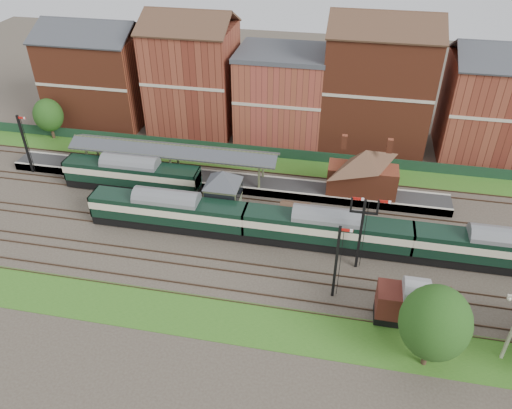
% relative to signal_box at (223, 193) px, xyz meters
% --- Properties ---
extents(ground, '(160.00, 160.00, 0.00)m').
position_rel_signal_box_xyz_m(ground, '(3.00, -3.25, -3.19)').
color(ground, '#473D33').
rests_on(ground, ground).
extents(grass_back, '(90.00, 4.50, 0.06)m').
position_rel_signal_box_xyz_m(grass_back, '(3.00, 12.75, -3.16)').
color(grass_back, '#2D6619').
rests_on(grass_back, ground).
extents(grass_front, '(90.00, 5.00, 0.06)m').
position_rel_signal_box_xyz_m(grass_front, '(3.00, -15.25, -3.16)').
color(grass_front, '#2D6619').
rests_on(grass_front, ground).
extents(fence, '(90.00, 0.12, 1.50)m').
position_rel_signal_box_xyz_m(fence, '(3.00, 14.75, -2.44)').
color(fence, '#193823').
rests_on(fence, ground).
extents(platform, '(55.00, 3.40, 1.00)m').
position_rel_signal_box_xyz_m(platform, '(-2.00, 6.50, -2.69)').
color(platform, '#2D2D2D').
rests_on(platform, ground).
extents(signal_box, '(5.40, 5.40, 6.00)m').
position_rel_signal_box_xyz_m(signal_box, '(0.00, 0.00, 0.00)').
color(signal_box, '#617754').
rests_on(signal_box, ground).
extents(brick_hut, '(3.20, 2.64, 2.94)m').
position_rel_signal_box_xyz_m(brick_hut, '(8.00, 0.00, -2.00)').
color(brick_hut, maroon).
rests_on(brick_hut, ground).
extents(station_building, '(8.10, 8.10, 5.90)m').
position_rel_signal_box_xyz_m(station_building, '(15.00, 6.50, 0.76)').
color(station_building, brown).
rests_on(station_building, platform).
extents(canopy, '(26.00, 3.89, 4.08)m').
position_rel_signal_box_xyz_m(canopy, '(-8.00, 6.50, 1.39)').
color(canopy, '#444E30').
rests_on(canopy, platform).
extents(semaphore_bracket, '(3.60, 0.25, 8.18)m').
position_rel_signal_box_xyz_m(semaphore_bracket, '(15.04, -5.75, 1.44)').
color(semaphore_bracket, black).
rests_on(semaphore_bracket, ground).
extents(semaphore_platform_end, '(1.23, 0.25, 8.00)m').
position_rel_signal_box_xyz_m(semaphore_platform_end, '(-26.98, 4.75, 0.96)').
color(semaphore_platform_end, black).
rests_on(semaphore_platform_end, ground).
extents(semaphore_siding, '(1.23, 0.25, 8.00)m').
position_rel_signal_box_xyz_m(semaphore_siding, '(13.02, -10.25, 0.96)').
color(semaphore_siding, black).
rests_on(semaphore_siding, ground).
extents(town_backdrop, '(69.00, 10.00, 16.00)m').
position_rel_signal_box_xyz_m(town_backdrop, '(2.82, 21.75, 3.81)').
color(town_backdrop, brown).
rests_on(town_backdrop, ground).
extents(dmu_train, '(51.26, 2.70, 3.94)m').
position_rel_signal_box_xyz_m(dmu_train, '(11.69, -3.25, -0.88)').
color(dmu_train, black).
rests_on(dmu_train, ground).
extents(platform_railcar, '(16.75, 2.64, 3.86)m').
position_rel_signal_box_xyz_m(platform_railcar, '(-12.29, 3.25, -0.92)').
color(platform_railcar, black).
rests_on(platform_railcar, ground).
extents(goods_van_a, '(6.14, 2.66, 3.73)m').
position_rel_signal_box_xyz_m(goods_van_a, '(19.82, -12.25, -1.07)').
color(goods_van_a, black).
rests_on(goods_van_a, ground).
extents(tree_far, '(5.39, 5.39, 7.86)m').
position_rel_signal_box_xyz_m(tree_far, '(20.75, -16.58, 1.56)').
color(tree_far, '#382619').
rests_on(tree_far, ground).
extents(tree_back, '(4.14, 4.14, 6.05)m').
position_rel_signal_box_xyz_m(tree_back, '(-29.40, 14.14, 0.46)').
color(tree_back, '#382619').
rests_on(tree_back, ground).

